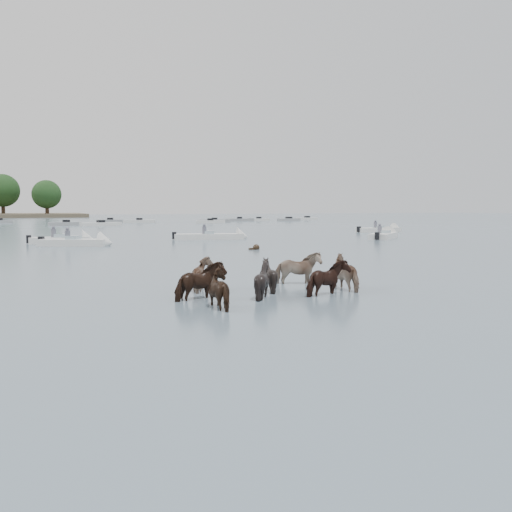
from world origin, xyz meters
name	(u,v)px	position (x,y,z in m)	size (l,w,h in m)	color
ground	(261,294)	(0.00, 0.00, 0.00)	(400.00, 400.00, 0.00)	#495C69
pony_herd	(271,280)	(0.33, 0.01, 0.42)	(6.86, 4.56, 1.40)	black
swimming_pony	(256,248)	(6.95, 16.48, 0.10)	(0.72, 0.44, 0.44)	black
motorboat_a	(69,240)	(-3.46, 27.94, 0.23)	(4.92, 1.84, 1.92)	silver
motorboat_b	(84,243)	(-2.76, 24.32, 0.23)	(5.30, 3.70, 1.92)	silver
motorboat_c	(218,237)	(8.54, 28.04, 0.22)	(6.48, 2.96, 1.92)	silver
motorboat_d	(385,236)	(22.54, 23.78, 0.23)	(4.95, 4.63, 1.92)	silver
motorboat_e	(384,230)	(29.94, 33.80, 0.23)	(5.65, 1.74, 1.92)	silver
distant_flotilla	(69,222)	(0.41, 77.82, 0.26)	(105.31, 24.39, 0.93)	gray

